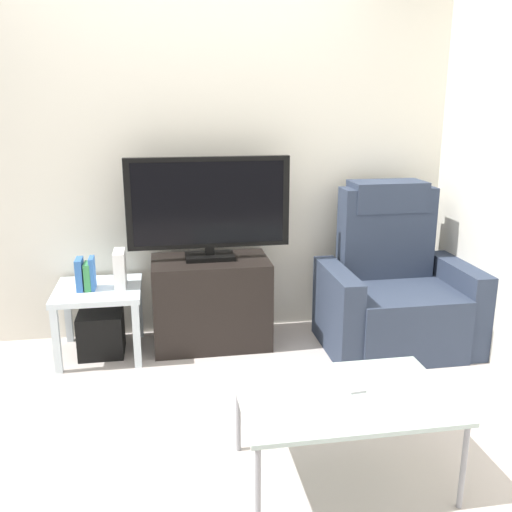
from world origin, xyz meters
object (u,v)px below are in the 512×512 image
subwoofer_box (101,333)px  book_rightmost (92,273)px  tv_stand (211,302)px  cell_phone (351,384)px  recliner_armchair (394,291)px  book_leftmost (80,274)px  side_table (99,298)px  book_middle (88,276)px  game_console (120,269)px  television (209,206)px  coffee_table (344,400)px

subwoofer_box → book_rightmost: (-0.02, -0.02, 0.42)m
tv_stand → subwoofer_box: (-0.73, -0.04, -0.16)m
subwoofer_box → cell_phone: bearing=-49.3°
subwoofer_box → recliner_armchair: bearing=-4.4°
book_leftmost → book_rightmost: 0.08m
cell_phone → side_table: bearing=125.3°
side_table → subwoofer_box: side_table is taller
side_table → book_leftmost: book_leftmost is taller
book_middle → cell_phone: book_middle is taller
book_middle → game_console: 0.20m
book_leftmost → book_middle: bearing=0.0°
recliner_armchair → book_middle: bearing=166.8°
book_middle → subwoofer_box: bearing=21.0°
television → coffee_table: size_ratio=1.17×
side_table → game_console: game_console is taller
television → recliner_armchair: bearing=-9.8°
television → coffee_table: television is taller
side_table → book_leftmost: 0.20m
television → game_console: 0.70m
recliner_armchair → coffee_table: recliner_armchair is taller
tv_stand → book_middle: book_middle is taller
television → book_leftmost: (-0.83, -0.08, -0.40)m
television → side_table: (-0.73, -0.06, -0.57)m
cell_phone → tv_stand: bearing=103.1°
book_leftmost → game_console: game_console is taller
recliner_armchair → cell_phone: 1.46m
subwoofer_box → game_console: (0.15, 0.01, 0.43)m
tv_stand → game_console: game_console is taller
television → book_rightmost: 0.85m
television → side_table: 0.92m
subwoofer_box → book_leftmost: 0.43m
recliner_armchair → game_console: 1.82m
book_rightmost → game_console: bearing=10.1°
subwoofer_box → cell_phone: 1.88m
book_leftmost → game_console: (0.25, 0.03, 0.02)m
book_middle → coffee_table: book_middle is taller
tv_stand → subwoofer_box: bearing=-176.6°
recliner_armchair → subwoofer_box: recliner_armchair is taller
game_console → cell_phone: size_ratio=1.56×
subwoofer_box → book_rightmost: book_rightmost is taller
book_middle → coffee_table: bearing=-50.4°
television → recliner_armchair: 1.36m
coffee_table → cell_phone: size_ratio=6.00×
book_rightmost → game_console: 0.17m
book_middle → side_table: bearing=21.0°
recliner_armchair → game_console: (-1.80, 0.16, 0.20)m
tv_stand → book_middle: size_ratio=4.44×
recliner_armchair → game_console: recliner_armchair is taller
recliner_armchair → coffee_table: 1.55m
side_table → cell_phone: (1.21, -1.41, 0.03)m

